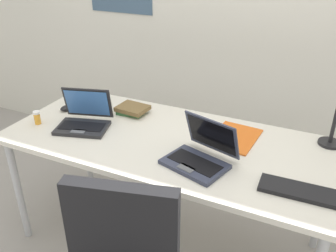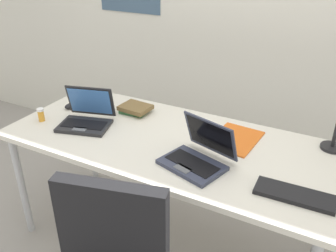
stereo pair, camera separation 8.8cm
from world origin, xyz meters
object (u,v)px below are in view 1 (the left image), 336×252
at_px(computer_mouse, 67,108).
at_px(book_stack, 132,109).
at_px(external_keyboard, 298,191).
at_px(cell_phone, 95,101).
at_px(pill_bottle, 37,117).
at_px(paper_folder_mid_desk, 234,137).
at_px(laptop_front_right, 84,120).
at_px(laptop_by_keyboard, 200,155).

relative_size(computer_mouse, book_stack, 0.50).
bearing_deg(external_keyboard, cell_phone, 160.42).
xyz_separation_m(pill_bottle, book_stack, (0.43, 0.36, -0.01)).
bearing_deg(cell_phone, paper_folder_mid_desk, 15.18).
bearing_deg(computer_mouse, cell_phone, 86.01).
bearing_deg(pill_bottle, computer_mouse, 80.78).
distance_m(laptop_front_right, cell_phone, 0.36).
bearing_deg(pill_bottle, book_stack, 39.80).
relative_size(computer_mouse, cell_phone, 0.71).
bearing_deg(laptop_by_keyboard, laptop_front_right, 174.28).
height_order(computer_mouse, pill_bottle, pill_bottle).
bearing_deg(book_stack, cell_phone, 170.84).
xyz_separation_m(book_stack, paper_folder_mid_desk, (0.66, -0.04, -0.02)).
bearing_deg(paper_folder_mid_desk, external_keyboard, -42.75).
height_order(external_keyboard, computer_mouse, computer_mouse).
distance_m(computer_mouse, cell_phone, 0.20).
height_order(laptop_front_right, external_keyboard, laptop_front_right).
xyz_separation_m(laptop_by_keyboard, external_keyboard, (0.47, -0.04, -0.03)).
xyz_separation_m(laptop_front_right, cell_phone, (-0.15, 0.32, -0.04)).
xyz_separation_m(laptop_front_right, computer_mouse, (-0.23, 0.14, -0.03)).
bearing_deg(laptop_by_keyboard, book_stack, 149.14).
xyz_separation_m(laptop_front_right, paper_folder_mid_desk, (0.82, 0.24, -0.04)).
bearing_deg(laptop_front_right, paper_folder_mid_desk, 16.03).
distance_m(external_keyboard, pill_bottle, 1.48).
xyz_separation_m(laptop_by_keyboard, cell_phone, (-0.89, 0.40, -0.04)).
bearing_deg(laptop_front_right, external_keyboard, -5.47).
height_order(laptop_front_right, pill_bottle, laptop_front_right).
xyz_separation_m(external_keyboard, computer_mouse, (-1.44, 0.25, 0.01)).
bearing_deg(external_keyboard, book_stack, 157.96).
bearing_deg(book_stack, computer_mouse, -161.17).
bearing_deg(cell_phone, laptop_by_keyboard, -3.80).
xyz_separation_m(external_keyboard, cell_phone, (-1.36, 0.44, -0.01)).
bearing_deg(book_stack, laptop_front_right, -120.43).
bearing_deg(cell_phone, laptop_front_right, -44.51).
height_order(external_keyboard, book_stack, book_stack).
relative_size(computer_mouse, pill_bottle, 1.22).
relative_size(pill_bottle, paper_folder_mid_desk, 0.25).
bearing_deg(computer_mouse, book_stack, 38.71).
xyz_separation_m(laptop_by_keyboard, computer_mouse, (-0.97, 0.21, -0.03)).
relative_size(laptop_by_keyboard, pill_bottle, 4.54).
bearing_deg(paper_folder_mid_desk, pill_bottle, -163.54).
distance_m(external_keyboard, cell_phone, 1.43).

